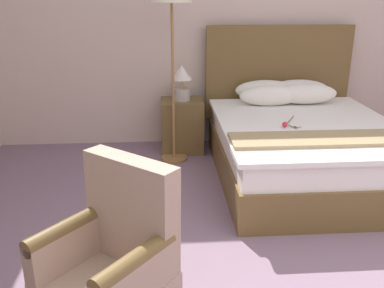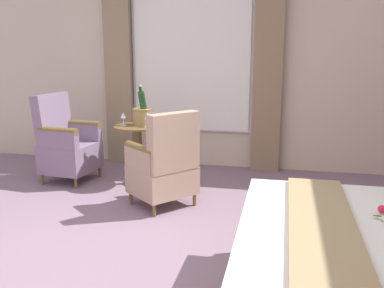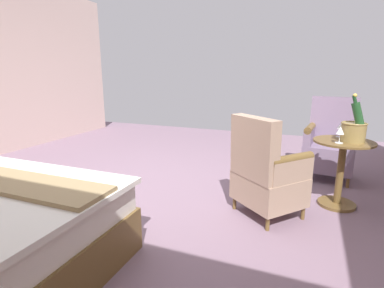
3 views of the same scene
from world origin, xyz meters
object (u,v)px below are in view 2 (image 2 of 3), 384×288
Objects in this scene: side_table_round at (139,150)px; armchair_facing_bed at (67,144)px; wine_glass_near_bucket at (123,116)px; champagne_bucket at (142,114)px; wine_glass_near_edge at (148,117)px; armchair_by_window at (165,166)px.

side_table_round is 0.66× the size of armchair_facing_bed.
champagne_bucket is at bearing 116.88° from wine_glass_near_bucket.
wine_glass_near_bucket is at bearing -80.63° from side_table_round.
side_table_round is 4.22× the size of wine_glass_near_edge.
armchair_by_window is (0.67, 0.50, 0.02)m from side_table_round.
wine_glass_near_edge is (0.03, 0.30, 0.01)m from wine_glass_near_bucket.
champagne_bucket is 0.48× the size of armchair_by_window.
side_table_round is 4.49× the size of wine_glass_near_bucket.
champagne_bucket is 0.45× the size of armchair_facing_bed.
champagne_bucket reaches higher than wine_glass_near_bucket.
side_table_round is 0.42m from wine_glass_near_edge.
champagne_bucket is 3.04× the size of wine_glass_near_bucket.
armchair_by_window is at bearing 46.18° from wine_glass_near_bucket.
side_table_round is at bearing -19.63° from champagne_bucket.
wine_glass_near_edge is at bearing -149.03° from armchair_by_window.
side_table_round is 1.48× the size of champagne_bucket.
armchair_by_window is 0.93× the size of armchair_facing_bed.
armchair_facing_bed is at bearing -113.60° from armchair_by_window.
wine_glass_near_edge reaches higher than wine_glass_near_bucket.
wine_glass_near_edge is at bearing 67.24° from side_table_round.
champagne_bucket reaches higher than wine_glass_near_edge.
side_table_round is at bearing -112.76° from wine_glass_near_edge.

